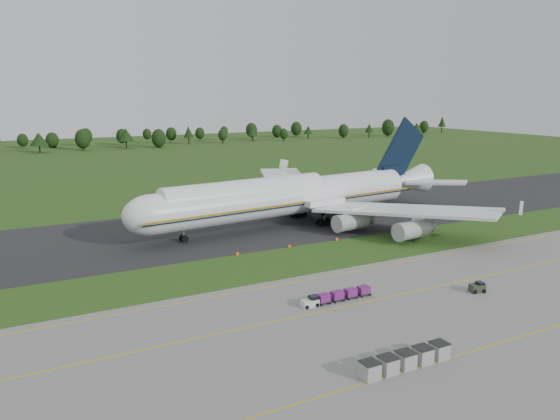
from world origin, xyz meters
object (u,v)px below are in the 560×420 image
utility_cart (477,288)px  edge_markers (290,246)px  uld_row (406,360)px  aircraft (293,196)px  baggage_train (336,296)px

utility_cart → edge_markers: bearing=111.3°
uld_row → edge_markers: uld_row is taller
uld_row → edge_markers: 48.22m
aircraft → edge_markers: 20.30m
aircraft → baggage_train: aircraft is taller
baggage_train → utility_cart: 21.77m
edge_markers → utility_cart: bearing=-68.7°
baggage_train → edge_markers: bearing=74.6°
utility_cart → edge_markers: utility_cart is taller
utility_cart → uld_row: 27.86m
uld_row → baggage_train: bearing=78.5°
baggage_train → edge_markers: baggage_train is taller
baggage_train → utility_cart: size_ratio=4.66×
baggage_train → uld_row: uld_row is taller
aircraft → uld_row: (-21.48, -63.32, -5.62)m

